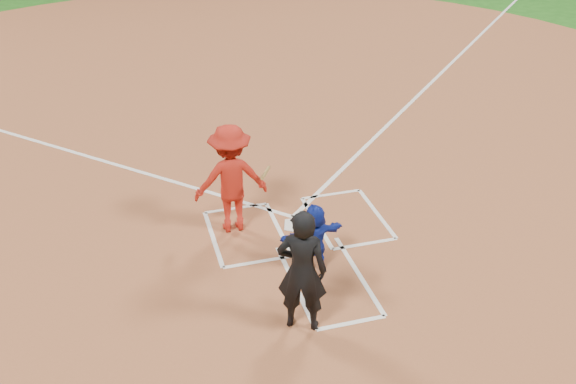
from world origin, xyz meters
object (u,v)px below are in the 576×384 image
object	(u,v)px
catcher	(314,238)
batter_at_plate	(231,179)
umpire	(302,271)
home_plate	(298,225)

from	to	relation	value
catcher	batter_at_plate	distance (m)	1.96
batter_at_plate	catcher	bearing A→B (deg)	-56.86
catcher	umpire	distance (m)	1.47
catcher	batter_at_plate	bearing A→B (deg)	-65.46
home_plate	catcher	distance (m)	1.47
home_plate	batter_at_plate	distance (m)	1.57
home_plate	batter_at_plate	xyz separation A→B (m)	(-1.16, 0.27, 1.02)
catcher	umpire	world-z (taller)	umpire
home_plate	catcher	bearing A→B (deg)	84.97
home_plate	umpire	distance (m)	2.89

